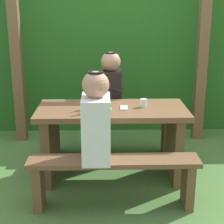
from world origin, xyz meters
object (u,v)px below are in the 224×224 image
picnic_table (112,130)px  drinking_glass (143,103)px  person_black_coat (111,88)px  cell_phone (124,108)px  bench_far (111,128)px  bottle_left (96,98)px  person_white_shirt (96,120)px  bench_near (114,173)px  bottle_right (99,100)px

picnic_table → drinking_glass: (0.30, 0.02, 0.26)m
person_black_coat → cell_phone: (0.11, -0.57, -0.06)m
bench_far → bottle_left: bearing=-105.1°
bench_far → person_white_shirt: 1.20m
bench_near → person_white_shirt: (-0.14, 0.00, 0.46)m
picnic_table → person_black_coat: bearing=89.7°
bench_near → picnic_table: bearing=90.0°
bench_near → bottle_right: (-0.12, 0.45, 0.50)m
picnic_table → bottle_left: bearing=-179.6°
drinking_glass → cell_phone: drinking_glass is taller
bench_far → person_white_shirt: person_white_shirt is taller
picnic_table → person_white_shirt: 0.64m
bench_far → person_white_shirt: (-0.14, -1.10, 0.46)m
person_black_coat → bottle_left: 0.57m
bench_near → drinking_glass: size_ratio=17.67×
bench_far → person_black_coat: person_black_coat is taller
picnic_table → bench_far: 0.58m
drinking_glass → bench_near: bearing=-117.3°
person_black_coat → drinking_glass: person_black_coat is taller
person_black_coat → bottle_left: bearing=-105.5°
bench_near → drinking_glass: drinking_glass is taller
person_black_coat → bench_far: bearing=135.4°
bottle_right → person_black_coat: bearing=79.2°
bench_near → bottle_right: bottle_right is taller
bottle_right → person_white_shirt: bearing=-92.2°
bench_near → person_black_coat: person_black_coat is taller
bench_near → person_white_shirt: person_white_shirt is taller
bottle_right → bench_near: bearing=-74.9°
drinking_glass → bottle_right: bottle_right is taller
bottle_left → bottle_right: bearing=-74.9°
person_black_coat → drinking_glass: size_ratio=9.08×
picnic_table → bench_near: picnic_table is taller
bottle_left → person_black_coat: bearing=74.5°
bottle_right → bench_far: bearing=79.5°
bottle_right → cell_phone: bearing=20.2°
bottle_left → bench_near: bearing=-74.9°
drinking_glass → picnic_table: bearing=-176.6°
person_black_coat → cell_phone: bearing=-79.3°
person_white_shirt → drinking_glass: (0.43, 0.57, -0.02)m
bench_far → bottle_left: 0.76m
drinking_glass → bottle_left: 0.45m
picnic_table → bottle_right: size_ratio=5.61×
drinking_glass → person_black_coat: bearing=118.7°
bottle_right → cell_phone: (0.23, 0.09, -0.10)m
person_white_shirt → person_black_coat: 1.11m
person_black_coat → bottle_left: person_black_coat is taller
bottle_right → bottle_left: bearing=105.1°
picnic_table → person_white_shirt: (-0.14, -0.55, 0.29)m
bench_near → person_black_coat: bearing=89.8°
bench_far → cell_phone: bearing=-79.0°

